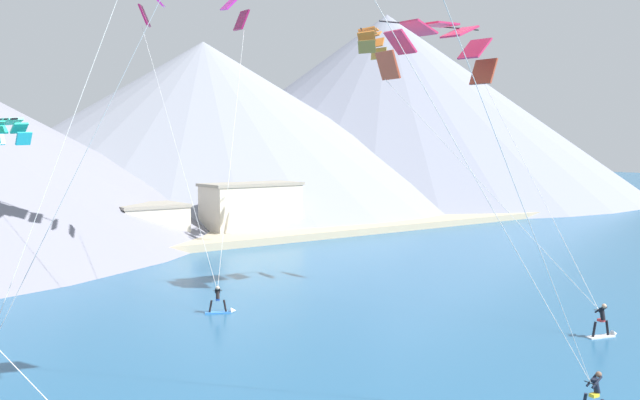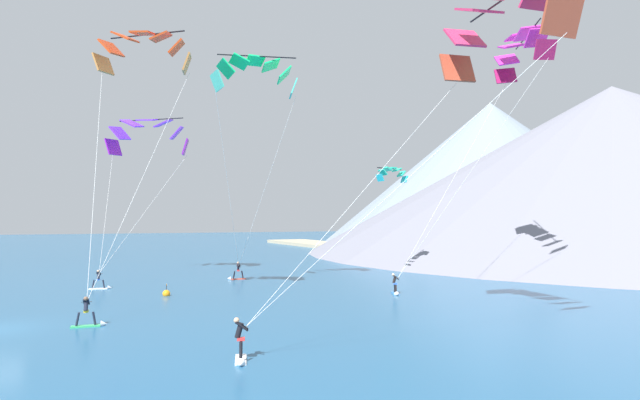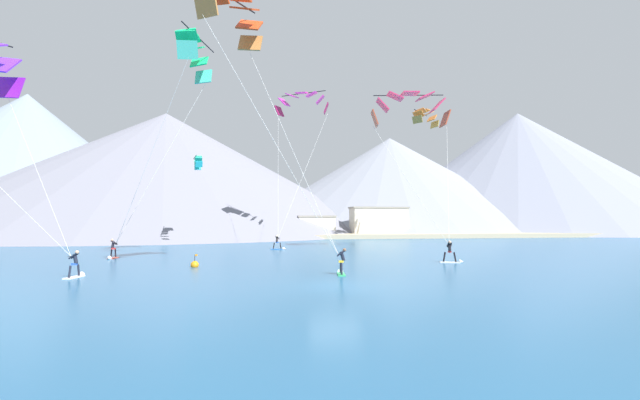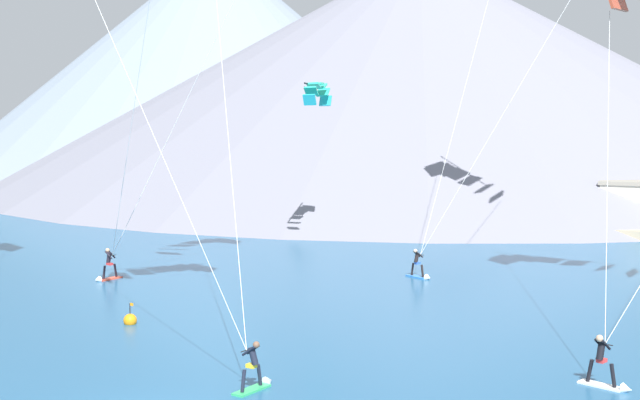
# 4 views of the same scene
# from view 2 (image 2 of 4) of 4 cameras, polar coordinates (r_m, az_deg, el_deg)

# --- Properties ---
(kitesurfer_near_lead) EXTENTS (0.63, 1.77, 1.74)m
(kitesurfer_near_lead) POSITION_cam_2_polar(r_m,az_deg,el_deg) (48.34, -9.58, -8.34)
(kitesurfer_near_lead) COLOR #E54C33
(kitesurfer_near_lead) RESTS_ON ground
(kitesurfer_near_trail) EXTENTS (1.74, 1.14, 1.64)m
(kitesurfer_near_trail) POSITION_cam_2_polar(r_m,az_deg,el_deg) (38.59, 8.63, -9.98)
(kitesurfer_near_trail) COLOR #337FDB
(kitesurfer_near_trail) RESTS_ON ground
(kitesurfer_mid_center) EXTENTS (1.78, 0.89, 1.78)m
(kitesurfer_mid_center) POSITION_cam_2_polar(r_m,az_deg,el_deg) (20.74, -9.11, -16.37)
(kitesurfer_mid_center) COLOR white
(kitesurfer_mid_center) RESTS_ON ground
(kitesurfer_far_left) EXTENTS (0.76, 1.79, 1.65)m
(kitesurfer_far_left) POSITION_cam_2_polar(r_m,az_deg,el_deg) (44.79, -23.70, -8.73)
(kitesurfer_far_left) COLOR white
(kitesurfer_far_left) RESTS_ON ground
(kitesurfer_far_right) EXTENTS (0.61, 1.78, 1.69)m
(kitesurfer_far_right) POSITION_cam_2_polar(r_m,az_deg,el_deg) (29.49, -24.75, -12.10)
(kitesurfer_far_right) COLOR #33B266
(kitesurfer_far_right) RESTS_ON ground
(parafoil_kite_near_lead) EXTENTS (7.71, 7.45, 18.05)m
(parafoil_kite_near_lead) POSITION_cam_2_polar(r_m,az_deg,el_deg) (43.63, -7.38, 14.28)
(parafoil_kite_near_lead) COLOR #40BFA5
(parafoil_kite_near_trail) EXTENTS (7.27, 11.59, 19.09)m
(parafoil_kite_near_trail) POSITION_cam_2_polar(r_m,az_deg,el_deg) (43.98, 21.93, 15.64)
(parafoil_kite_near_trail) COLOR #96144A
(parafoil_kite_mid_center) EXTENTS (8.48, 13.86, 15.61)m
(parafoil_kite_mid_center) POSITION_cam_2_polar(r_m,az_deg,el_deg) (27.43, 19.87, 19.15)
(parafoil_kite_mid_center) COLOR #AF422A
(parafoil_kite_far_left) EXTENTS (12.30, 8.76, 15.03)m
(parafoil_kite_far_left) POSITION_cam_2_polar(r_m,az_deg,el_deg) (55.11, -19.03, 7.30)
(parafoil_kite_far_left) COLOR purple
(parafoil_kite_far_right) EXTENTS (8.90, 6.50, 17.40)m
(parafoil_kite_far_right) POSITION_cam_2_polar(r_m,az_deg,el_deg) (37.85, -19.50, 16.05)
(parafoil_kite_far_right) COLOR #BB7437
(parafoil_kite_distant_high_outer) EXTENTS (1.55, 3.78, 1.48)m
(parafoil_kite_distant_high_outer) POSITION_cam_2_polar(r_m,az_deg,el_deg) (49.69, 8.22, 3.12)
(parafoil_kite_distant_high_outer) COLOR #21B6C3
(race_marker_buoy) EXTENTS (0.56, 0.56, 1.02)m
(race_marker_buoy) POSITION_cam_2_polar(r_m,az_deg,el_deg) (39.22, -17.15, -10.19)
(race_marker_buoy) COLOR orange
(race_marker_buoy) RESTS_ON ground
(shoreline_strip) EXTENTS (180.00, 10.00, 0.70)m
(shoreline_strip) POSITION_cam_2_polar(r_m,az_deg,el_deg) (56.10, 32.10, -7.34)
(shoreline_strip) COLOR tan
(shoreline_strip) RESTS_ON ground
(shore_building_quay_east) EXTENTS (8.42, 5.40, 4.80)m
(shore_building_quay_east) POSITION_cam_2_polar(r_m,az_deg,el_deg) (70.74, 22.04, -4.75)
(shore_building_quay_east) COLOR beige
(shore_building_quay_east) RESTS_ON ground
(mountain_peak_central_summit) EXTENTS (106.94, 106.94, 29.21)m
(mountain_peak_central_summit) POSITION_cam_2_polar(r_m,az_deg,el_deg) (101.23, 30.54, 3.09)
(mountain_peak_central_summit) COLOR slate
(mountain_peak_central_summit) RESTS_ON ground
(mountain_peak_east_shoulder) EXTENTS (81.98, 81.98, 34.09)m
(mountain_peak_east_shoulder) POSITION_cam_2_polar(r_m,az_deg,el_deg) (127.11, 19.00, 2.95)
(mountain_peak_east_shoulder) COLOR gray
(mountain_peak_east_shoulder) RESTS_ON ground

